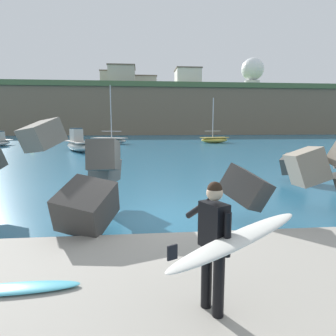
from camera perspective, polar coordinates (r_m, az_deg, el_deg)
name	(u,v)px	position (r m, az deg, el deg)	size (l,w,h in m)	color
ground_plane	(166,218)	(8.66, -0.34, -9.71)	(400.00, 400.00, 0.00)	#235B7A
walkway_path	(189,291)	(4.99, 4.12, -22.96)	(48.00, 4.40, 0.24)	#9E998E
breakwater_jetty	(129,170)	(9.19, -7.56, -0.36)	(29.55, 7.82, 2.95)	#605B56
surfer_with_board	(221,240)	(3.86, 10.36, -13.64)	(2.03, 1.49, 1.78)	black
spare_surfboard	(11,289)	(5.29, -28.31, -20.10)	(2.01, 0.45, 0.19)	#4CB2CC
boat_near_left	(109,140)	(40.60, -11.42, 5.36)	(5.53, 4.20, 7.76)	beige
boat_near_right	(78,144)	(30.32, -17.27, 4.53)	(3.98, 5.96, 2.31)	beige
boat_mid_left	(214,140)	(42.02, 9.08, 5.52)	(4.49, 2.84, 6.25)	#EAC64C
mooring_buoy_inner	(32,150)	(31.27, -25.06, 3.28)	(0.44, 0.44, 0.44)	yellow
mooring_buoy_middle	(115,145)	(34.90, -10.27, 4.44)	(0.44, 0.44, 0.44)	yellow
headland_bluff	(155,111)	(87.10, -2.49, 11.00)	(99.03, 35.42, 12.38)	#756651
radar_dome	(252,72)	(95.82, 16.20, 17.55)	(6.68, 6.68, 9.82)	silver
station_building_west	(122,77)	(85.24, -9.00, 17.11)	(7.43, 8.31, 5.85)	#B2ADA3
station_building_central	(188,79)	(85.22, 3.87, 17.04)	(7.01, 7.17, 5.38)	silver
station_building_east	(113,81)	(92.41, -10.63, 16.37)	(7.64, 5.44, 5.73)	#B2ADA3
station_building_annex	(144,85)	(96.32, -4.73, 15.94)	(7.99, 7.62, 4.97)	#B2ADA3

